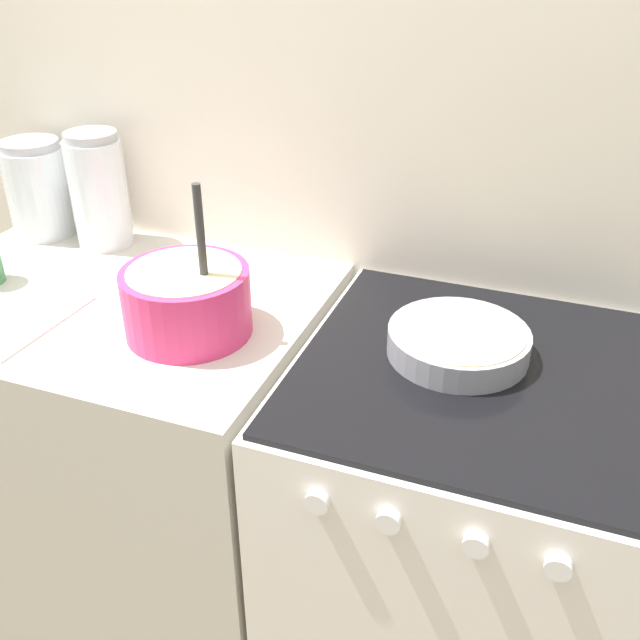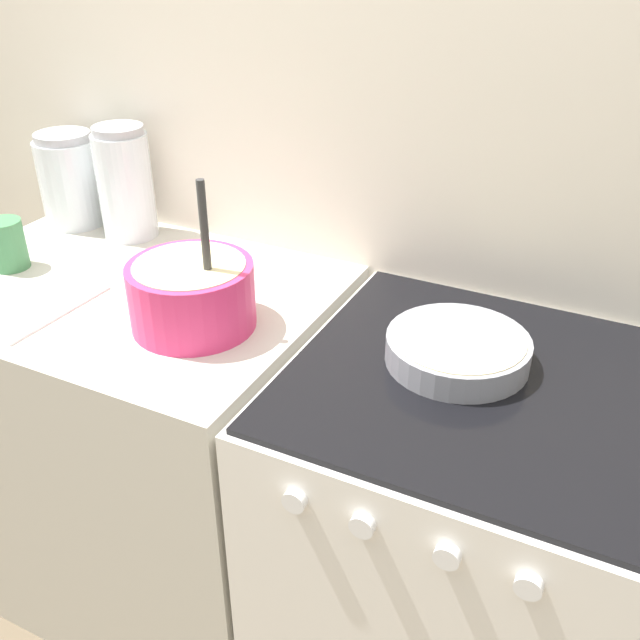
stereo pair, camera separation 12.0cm
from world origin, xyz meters
TOP-DOWN VIEW (x-y plane):
  - wall_back at (0.00, 0.70)m, footprint 4.83×0.05m
  - countertop_cabinet at (-0.46, 0.34)m, footprint 0.91×0.67m
  - stove at (0.35, 0.34)m, footprint 0.67×0.69m
  - mixing_bowl at (-0.21, 0.27)m, footprint 0.25×0.25m
  - baking_pan at (0.30, 0.37)m, footprint 0.26×0.26m
  - storage_jar_left at (-0.81, 0.57)m, footprint 0.16×0.16m
  - storage_jar_middle at (-0.62, 0.57)m, footprint 0.14×0.14m
  - recipe_page at (-0.56, 0.18)m, footprint 0.18×0.28m

SIDE VIEW (x-z plane):
  - stove at x=0.35m, z-range 0.00..0.90m
  - countertop_cabinet at x=-0.46m, z-range 0.00..0.90m
  - recipe_page at x=-0.56m, z-range 0.90..0.91m
  - baking_pan at x=0.30m, z-range 0.90..0.96m
  - mixing_bowl at x=-0.21m, z-range 0.82..1.13m
  - storage_jar_left at x=-0.81m, z-range 0.88..1.13m
  - storage_jar_middle at x=-0.62m, z-range 0.88..1.16m
  - wall_back at x=0.00m, z-range 0.00..2.40m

